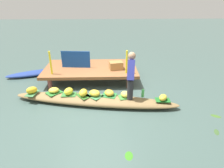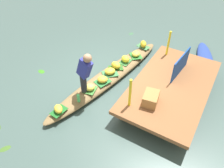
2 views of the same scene
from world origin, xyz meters
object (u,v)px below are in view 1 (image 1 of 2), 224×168
produce_crate (116,65)px  market_banner (76,59)px  banana_bunch_0 (109,93)px  banana_bunch_5 (163,97)px  banana_bunch_4 (69,91)px  banana_bunch_1 (54,90)px  banana_bunch_2 (125,94)px  water_bottle (143,93)px  banana_bunch_3 (32,90)px  banana_bunch_6 (83,93)px  vendor_person (131,74)px  vendor_boat (95,100)px  banana_bunch_7 (95,93)px  moored_boat (39,73)px

produce_crate → market_banner: bearing=170.9°
banana_bunch_0 → banana_bunch_5: (1.42, -0.31, -0.00)m
banana_bunch_4 → market_banner: (0.01, 1.61, 0.41)m
banana_bunch_1 → banana_bunch_2: (2.01, -0.33, 0.01)m
water_bottle → market_banner: (-2.04, 1.81, 0.40)m
banana_bunch_3 → banana_bunch_6: (1.47, -0.19, -0.00)m
vendor_person → water_bottle: vendor_person is taller
water_bottle → banana_bunch_2: bearing=-179.8°
banana_bunch_3 → banana_bunch_5: 3.64m
banana_bunch_3 → water_bottle: 3.12m
vendor_boat → banana_bunch_3: 1.80m
banana_bunch_2 → banana_bunch_4: (-1.57, 0.20, 0.02)m
banana_bunch_5 → produce_crate: produce_crate is taller
banana_bunch_2 → banana_bunch_7: banana_bunch_7 is taller
banana_bunch_5 → vendor_person: bearing=167.0°
banana_bunch_4 → banana_bunch_5: bearing=-9.0°
banana_bunch_2 → produce_crate: (-0.17, 1.59, 0.27)m
moored_boat → vendor_person: vendor_person is taller
banana_bunch_3 → produce_crate: (2.45, 1.29, 0.25)m
vendor_boat → banana_bunch_5: banana_bunch_5 is taller
banana_bunch_2 → market_banner: (-1.56, 1.81, 0.43)m
banana_bunch_4 → water_bottle: 2.06m
banana_bunch_0 → vendor_person: bearing=-11.5°
vendor_boat → banana_bunch_7: 0.21m
moored_boat → banana_bunch_5: bearing=-50.6°
vendor_person → banana_bunch_6: bearing=174.9°
water_bottle → produce_crate: size_ratio=0.50×
banana_bunch_0 → banana_bunch_1: 1.59m
banana_bunch_1 → banana_bunch_5: 3.04m
moored_boat → water_bottle: size_ratio=10.45×
vendor_boat → market_banner: 1.98m
moored_boat → vendor_person: (3.20, -2.28, 0.84)m
banana_bunch_3 → produce_crate: size_ratio=0.69×
market_banner → vendor_boat: bearing=-62.5°
moored_boat → banana_bunch_1: banana_bunch_1 is taller
market_banner → produce_crate: 1.41m
vendor_person → water_bottle: bearing=1.7°
vendor_boat → banana_bunch_6: banana_bunch_6 is taller
vendor_boat → market_banner: (-0.71, 1.74, 0.63)m
banana_bunch_5 → banana_bunch_6: banana_bunch_6 is taller
banana_bunch_0 → banana_bunch_3: banana_bunch_3 is taller
banana_bunch_3 → banana_bunch_7: 1.79m
vendor_boat → banana_bunch_7: bearing=90.3°
market_banner → produce_crate: market_banner is taller
banana_bunch_3 → water_bottle: water_bottle is taller
vendor_boat → market_banner: bearing=121.7°
banana_bunch_5 → market_banner: bearing=141.6°
banana_bunch_3 → banana_bunch_2: bearing=-6.5°
banana_bunch_1 → banana_bunch_3: (-0.61, -0.03, 0.03)m
banana_bunch_7 → vendor_boat: bearing=-99.2°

